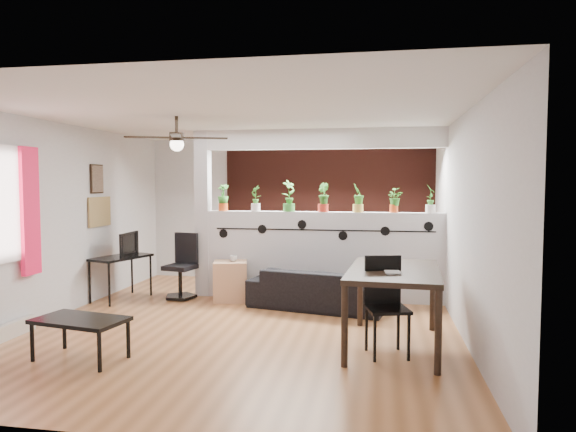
{
  "coord_description": "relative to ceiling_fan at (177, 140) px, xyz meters",
  "views": [
    {
      "loc": [
        1.63,
        -6.25,
        1.8
      ],
      "look_at": [
        0.42,
        0.6,
        1.34
      ],
      "focal_mm": 32.0,
      "sensor_mm": 36.0,
      "label": 1
    }
  ],
  "objects": [
    {
      "name": "potted_plant_2",
      "position": [
        1.07,
        1.8,
        -0.71
      ],
      "size": [
        0.33,
        0.33,
        0.49
      ],
      "color": "#358630",
      "rests_on": "partition_wall"
    },
    {
      "name": "monitor",
      "position": [
        -1.45,
        1.42,
        -1.55
      ],
      "size": [
        0.34,
        0.07,
        0.19
      ],
      "primitive_type": "imported",
      "rotation": [
        0.0,
        0.0,
        1.61
      ],
      "color": "black",
      "rests_on": "computer_desk"
    },
    {
      "name": "vine_decal",
      "position": [
        1.6,
        1.7,
        -1.23
      ],
      "size": [
        3.31,
        0.01,
        0.3
      ],
      "color": "black",
      "rests_on": "partition_wall"
    },
    {
      "name": "book",
      "position": [
        2.5,
        -0.62,
        -1.44
      ],
      "size": [
        0.18,
        0.22,
        0.02
      ],
      "primitive_type": "imported",
      "rotation": [
        0.0,
        0.0,
        0.1
      ],
      "color": "gray",
      "rests_on": "dining_table"
    },
    {
      "name": "cube_shelf",
      "position": [
        0.23,
        1.46,
        -2.01
      ],
      "size": [
        0.59,
        0.55,
        0.6
      ],
      "primitive_type": "cube",
      "rotation": [
        0.0,
        0.0,
        0.24
      ],
      "color": "tan",
      "rests_on": "ground"
    },
    {
      "name": "coffee_table",
      "position": [
        -0.53,
        -1.3,
        -1.93
      ],
      "size": [
        0.99,
        0.66,
        0.43
      ],
      "color": "black",
      "rests_on": "ground"
    },
    {
      "name": "potted_plant_4",
      "position": [
        2.13,
        1.8,
        -0.73
      ],
      "size": [
        0.26,
        0.28,
        0.44
      ],
      "color": "gold",
      "rests_on": "partition_wall"
    },
    {
      "name": "cup",
      "position": [
        0.28,
        1.46,
        -1.66
      ],
      "size": [
        0.14,
        0.14,
        0.09
      ],
      "primitive_type": "imported",
      "rotation": [
        0.0,
        0.0,
        0.3
      ],
      "color": "gray",
      "rests_on": "cube_shelf"
    },
    {
      "name": "dining_table",
      "position": [
        2.6,
        -0.32,
        -1.55
      ],
      "size": [
        1.06,
        1.63,
        0.86
      ],
      "color": "black",
      "rests_on": "ground"
    },
    {
      "name": "pier_column",
      "position": [
        -0.31,
        1.8,
        -1.01
      ],
      "size": [
        0.22,
        0.2,
        2.6
      ],
      "primitive_type": "cube",
      "color": "#BCBCC1",
      "rests_on": "ground"
    },
    {
      "name": "sofa",
      "position": [
        1.59,
        1.25,
        -2.04
      ],
      "size": [
        1.96,
        1.1,
        0.54
      ],
      "primitive_type": "imported",
      "rotation": [
        0.0,
        0.0,
        2.93
      ],
      "color": "black",
      "rests_on": "ground"
    },
    {
      "name": "corkboard",
      "position": [
        -1.78,
        1.25,
        -0.96
      ],
      "size": [
        0.03,
        0.6,
        0.45
      ],
      "primitive_type": "cube",
      "color": "olive",
      "rests_on": "room_shell"
    },
    {
      "name": "potted_plant_3",
      "position": [
        1.6,
        1.8,
        -0.73
      ],
      "size": [
        0.28,
        0.29,
        0.44
      ],
      "color": "red",
      "rests_on": "partition_wall"
    },
    {
      "name": "potted_plant_5",
      "position": [
        2.65,
        1.8,
        -0.77
      ],
      "size": [
        0.22,
        0.22,
        0.36
      ],
      "color": "#E14D1A",
      "rests_on": "partition_wall"
    },
    {
      "name": "potted_plant_6",
      "position": [
        3.18,
        1.8,
        -0.75
      ],
      "size": [
        0.19,
        0.23,
        0.41
      ],
      "color": "silver",
      "rests_on": "partition_wall"
    },
    {
      "name": "ceiling_fan",
      "position": [
        0.0,
        0.0,
        0.0
      ],
      "size": [
        1.19,
        1.19,
        0.43
      ],
      "color": "black",
      "rests_on": "room_shell"
    },
    {
      "name": "folding_chair",
      "position": [
        2.51,
        -0.54,
        -1.71
      ],
      "size": [
        0.51,
        0.51,
        1.02
      ],
      "color": "black",
      "rests_on": "ground"
    },
    {
      "name": "ceiling_header",
      "position": [
        1.6,
        1.8,
        0.14
      ],
      "size": [
        3.6,
        0.18,
        0.3
      ],
      "primitive_type": "cube",
      "color": "silver",
      "rests_on": "room_shell"
    },
    {
      "name": "room_shell",
      "position": [
        0.8,
        0.3,
        -1.01
      ],
      "size": [
        6.3,
        7.1,
        2.9
      ],
      "color": "brown",
      "rests_on": "ground"
    },
    {
      "name": "baseboard_heater",
      "position": [
        -1.74,
        -0.9,
        -2.22
      ],
      "size": [
        0.08,
        1.0,
        0.18
      ],
      "primitive_type": "cube",
      "color": "silver",
      "rests_on": "ground"
    },
    {
      "name": "partition_wall",
      "position": [
        1.6,
        1.8,
        -1.64
      ],
      "size": [
        3.6,
        0.18,
        1.35
      ],
      "primitive_type": "cube",
      "color": "#BCBCC1",
      "rests_on": "ground"
    },
    {
      "name": "office_chair",
      "position": [
        -0.56,
        1.51,
        -1.88
      ],
      "size": [
        0.51,
        0.51,
        0.99
      ],
      "color": "black",
      "rests_on": "ground"
    },
    {
      "name": "computer_desk",
      "position": [
        -1.45,
        1.27,
        -1.71
      ],
      "size": [
        0.75,
        1.03,
        0.67
      ],
      "color": "black",
      "rests_on": "ground"
    },
    {
      "name": "brick_panel",
      "position": [
        1.6,
        3.27,
        -1.01
      ],
      "size": [
        3.9,
        0.05,
        2.6
      ],
      "primitive_type": "cube",
      "color": "brown",
      "rests_on": "ground"
    },
    {
      "name": "potted_plant_1",
      "position": [
        0.55,
        1.8,
        -0.75
      ],
      "size": [
        0.22,
        0.25,
        0.4
      ],
      "color": "silver",
      "rests_on": "partition_wall"
    },
    {
      "name": "potted_plant_0",
      "position": [
        0.02,
        1.8,
        -0.74
      ],
      "size": [
        0.22,
        0.18,
        0.42
      ],
      "color": "#DC5019",
      "rests_on": "partition_wall"
    },
    {
      "name": "framed_art",
      "position": [
        -1.78,
        1.2,
        -0.46
      ],
      "size": [
        0.03,
        0.34,
        0.44
      ],
      "color": "#8C7259",
      "rests_on": "room_shell"
    }
  ]
}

